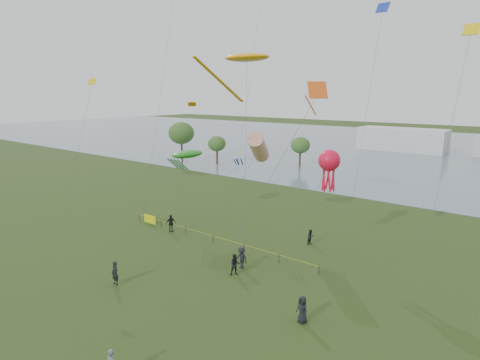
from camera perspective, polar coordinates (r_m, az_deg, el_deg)
The scene contains 17 objects.
ground_plane at distance 29.46m, azimuth -12.83°, elevation -18.77°, with size 400.00×400.00×0.00m, color #1D310F.
lake at distance 118.15m, azimuth 28.20°, elevation 3.47°, with size 400.00×120.00×0.08m, color slate.
pavilion_left at distance 115.66m, azimuth 22.04°, elevation 5.36°, with size 22.00×8.00×6.00m, color silver.
trees at distance 87.38m, azimuth -4.01°, elevation 6.03°, with size 28.46×15.90×8.87m.
fence at distance 45.67m, azimuth -9.59°, elevation -6.43°, with size 24.07×0.07×1.05m.
spectator_a at distance 34.42m, azimuth -0.69°, elevation -11.96°, with size 0.90×0.70×1.85m, color black.
spectator_b at distance 35.65m, azimuth 0.20°, elevation -10.99°, with size 1.26×0.72×1.95m, color black.
spectator_c at distance 45.21m, azimuth -9.82°, elevation -6.08°, with size 1.14×0.47×1.94m, color black.
spectator_d at distance 28.34m, azimuth 8.85°, elevation -17.74°, with size 0.92×0.60×1.88m, color black.
spectator_f at distance 34.33m, azimuth -17.36°, elevation -12.54°, with size 0.71×0.46×1.94m, color black.
spectator_g at distance 41.60m, azimuth 10.03°, elevation -7.99°, with size 0.76×0.59×1.57m, color black.
kite_stingray at distance 42.52m, azimuth 0.88°, elevation 16.94°, with size 6.72×10.09×19.01m.
kite_windsock at distance 43.48m, azimuth 2.66°, elevation 4.65°, with size 5.77×5.37×11.19m.
kite_creature at distance 48.00m, azimuth -7.52°, elevation 3.64°, with size 2.50×4.90×8.42m.
kite_octopus at distance 37.93m, azimuth 12.57°, elevation 2.60°, with size 2.01×8.15×9.99m.
kite_delta at distance 27.51m, azimuth 9.89°, elevation 10.57°, with size 2.95×13.39×15.83m.
small_kites at distance 41.61m, azimuth 0.54°, elevation 21.51°, with size 40.47×12.71×10.85m.
Camera 1 is at (20.08, -15.47, 15.02)m, focal length 30.00 mm.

